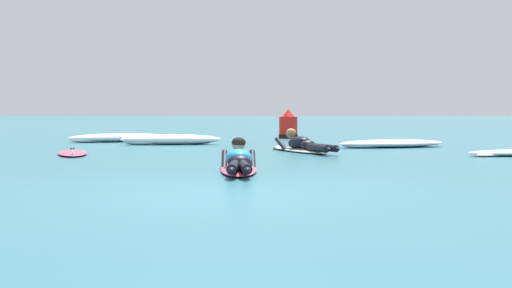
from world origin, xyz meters
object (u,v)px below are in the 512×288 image
(surfer_near, at_px, (239,163))
(drifting_surfboard, at_px, (72,153))
(surfer_far, at_px, (302,146))
(channel_marker_buoy, at_px, (288,127))

(surfer_near, distance_m, drifting_surfboard, 5.12)
(surfer_far, xyz_separation_m, drifting_surfboard, (-4.69, -0.99, -0.10))
(surfer_far, relative_size, drifting_surfboard, 1.24)
(surfer_near, distance_m, channel_marker_buoy, 11.32)
(surfer_far, bearing_deg, surfer_near, -102.78)
(surfer_far, distance_m, drifting_surfboard, 4.79)
(channel_marker_buoy, bearing_deg, drifting_surfboard, -119.68)
(drifting_surfboard, height_order, channel_marker_buoy, channel_marker_buoy)
(drifting_surfboard, bearing_deg, surfer_far, 11.90)
(surfer_near, bearing_deg, surfer_far, 77.22)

